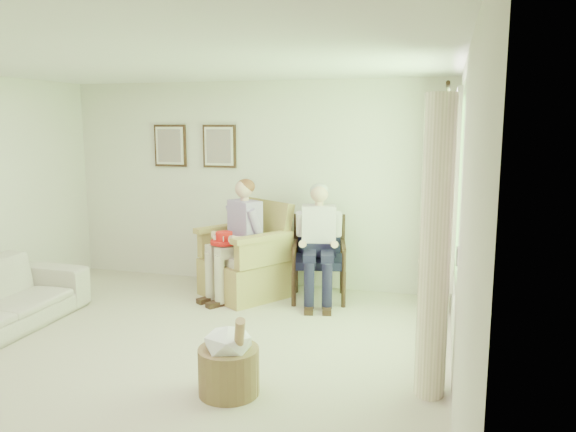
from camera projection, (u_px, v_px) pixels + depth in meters
The scene contains 15 objects.
floor at pixel (149, 368), 4.82m from camera, with size 5.50×5.50×0.00m, color beige.
back_wall at pixel (254, 184), 7.22m from camera, with size 5.00×0.04×2.60m, color silver.
right_wall at pixel (460, 236), 3.93m from camera, with size 0.04×5.50×2.60m, color silver.
ceiling at pixel (136, 56), 4.39m from camera, with size 5.00×5.50×0.02m, color white.
window at pixel (455, 179), 5.03m from camera, with size 0.13×2.50×1.63m.
curtain_left at pixel (435, 249), 4.21m from camera, with size 0.34×0.34×2.30m, color #F5E1BF.
curtain_right at pixel (439, 210), 6.07m from camera, with size 0.34×0.34×2.30m, color #F5E1BF.
framed_print_left at pixel (170, 146), 7.41m from camera, with size 0.45×0.05×0.55m.
framed_print_right at pixel (219, 146), 7.22m from camera, with size 0.45×0.05×0.55m.
wicker_armchair at pixel (246, 266), 6.82m from camera, with size 0.89×0.89×1.14m.
wood_armchair at pixel (321, 255), 6.69m from camera, with size 0.62×0.58×0.96m.
person_wicker at pixel (241, 230), 6.60m from camera, with size 0.40×0.63×1.40m.
person_dark at pixel (318, 235), 6.49m from camera, with size 0.40×0.63×1.36m.
red_hat at pixel (224, 239), 6.50m from camera, with size 0.32×0.32×0.14m.
hatbox at pixel (229, 360), 4.33m from camera, with size 0.52×0.52×0.70m.
Camera 1 is at (2.39, -4.04, 2.09)m, focal length 35.00 mm.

